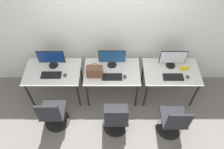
{
  "coord_description": "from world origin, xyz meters",
  "views": [
    {
      "loc": [
        -0.0,
        -2.32,
        3.92
      ],
      "look_at": [
        0.0,
        0.14,
        0.9
      ],
      "focal_mm": 35.0,
      "sensor_mm": 36.0,
      "label": 1
    }
  ],
  "objects_px": {
    "monitor_left": "(51,58)",
    "mouse_left": "(65,75)",
    "mouse_right": "(188,77)",
    "handbag": "(95,71)",
    "monitor_center": "(112,58)",
    "keyboard_right": "(173,77)",
    "monitor_right": "(173,58)",
    "keyboard_center": "(112,77)",
    "keyboard_left": "(51,75)",
    "office_chair_center": "(116,119)",
    "office_chair_right": "(173,122)",
    "mouse_center": "(125,77)",
    "office_chair_left": "(53,114)"
  },
  "relations": [
    {
      "from": "keyboard_center",
      "to": "monitor_right",
      "type": "bearing_deg",
      "value": 14.21
    },
    {
      "from": "mouse_right",
      "to": "handbag",
      "type": "height_order",
      "value": "handbag"
    },
    {
      "from": "keyboard_left",
      "to": "monitor_right",
      "type": "height_order",
      "value": "monitor_right"
    },
    {
      "from": "mouse_right",
      "to": "keyboard_right",
      "type": "bearing_deg",
      "value": 179.55
    },
    {
      "from": "office_chair_left",
      "to": "monitor_right",
      "type": "bearing_deg",
      "value": 21.06
    },
    {
      "from": "monitor_left",
      "to": "keyboard_right",
      "type": "distance_m",
      "value": 2.3
    },
    {
      "from": "office_chair_left",
      "to": "office_chair_right",
      "type": "height_order",
      "value": "same"
    },
    {
      "from": "mouse_left",
      "to": "office_chair_left",
      "type": "relative_size",
      "value": 0.1
    },
    {
      "from": "office_chair_right",
      "to": "office_chair_left",
      "type": "bearing_deg",
      "value": 175.97
    },
    {
      "from": "monitor_left",
      "to": "keyboard_right",
      "type": "bearing_deg",
      "value": -7.41
    },
    {
      "from": "monitor_left",
      "to": "mouse_center",
      "type": "xyz_separation_m",
      "value": [
        1.37,
        -0.29,
        -0.19
      ]
    },
    {
      "from": "monitor_left",
      "to": "keyboard_right",
      "type": "height_order",
      "value": "monitor_left"
    },
    {
      "from": "mouse_center",
      "to": "office_chair_center",
      "type": "distance_m",
      "value": 0.79
    },
    {
      "from": "keyboard_left",
      "to": "keyboard_center",
      "type": "height_order",
      "value": "same"
    },
    {
      "from": "mouse_right",
      "to": "handbag",
      "type": "relative_size",
      "value": 0.3
    },
    {
      "from": "monitor_left",
      "to": "handbag",
      "type": "xyz_separation_m",
      "value": [
        0.82,
        -0.25,
        -0.09
      ]
    },
    {
      "from": "keyboard_center",
      "to": "keyboard_right",
      "type": "relative_size",
      "value": 1.0
    },
    {
      "from": "mouse_left",
      "to": "mouse_center",
      "type": "xyz_separation_m",
      "value": [
        1.11,
        -0.03,
        0.0
      ]
    },
    {
      "from": "keyboard_left",
      "to": "office_chair_right",
      "type": "relative_size",
      "value": 0.42
    },
    {
      "from": "monitor_center",
      "to": "handbag",
      "type": "distance_m",
      "value": 0.42
    },
    {
      "from": "keyboard_right",
      "to": "keyboard_center",
      "type": "bearing_deg",
      "value": 179.82
    },
    {
      "from": "office_chair_center",
      "to": "keyboard_right",
      "type": "height_order",
      "value": "office_chair_center"
    },
    {
      "from": "keyboard_center",
      "to": "handbag",
      "type": "relative_size",
      "value": 1.25
    },
    {
      "from": "keyboard_left",
      "to": "mouse_center",
      "type": "bearing_deg",
      "value": -1.94
    },
    {
      "from": "keyboard_center",
      "to": "monitor_right",
      "type": "xyz_separation_m",
      "value": [
        1.13,
        0.29,
        0.2
      ]
    },
    {
      "from": "mouse_left",
      "to": "monitor_right",
      "type": "bearing_deg",
      "value": 7.25
    },
    {
      "from": "monitor_center",
      "to": "keyboard_center",
      "type": "distance_m",
      "value": 0.36
    },
    {
      "from": "monitor_left",
      "to": "mouse_right",
      "type": "bearing_deg",
      "value": -6.69
    },
    {
      "from": "office_chair_left",
      "to": "monitor_right",
      "type": "height_order",
      "value": "monitor_right"
    },
    {
      "from": "keyboard_left",
      "to": "office_chair_left",
      "type": "distance_m",
      "value": 0.73
    },
    {
      "from": "office_chair_right",
      "to": "handbag",
      "type": "relative_size",
      "value": 3.0
    },
    {
      "from": "monitor_left",
      "to": "mouse_right",
      "type": "distance_m",
      "value": 2.56
    },
    {
      "from": "office_chair_left",
      "to": "handbag",
      "type": "bearing_deg",
      "value": 38.86
    },
    {
      "from": "monitor_left",
      "to": "handbag",
      "type": "height_order",
      "value": "monitor_left"
    },
    {
      "from": "office_chair_left",
      "to": "monitor_center",
      "type": "height_order",
      "value": "monitor_center"
    },
    {
      "from": "mouse_center",
      "to": "monitor_left",
      "type": "bearing_deg",
      "value": 167.9
    },
    {
      "from": "keyboard_left",
      "to": "office_chair_center",
      "type": "height_order",
      "value": "office_chair_center"
    },
    {
      "from": "keyboard_center",
      "to": "mouse_center",
      "type": "bearing_deg",
      "value": -0.68
    },
    {
      "from": "office_chair_left",
      "to": "office_chair_right",
      "type": "xyz_separation_m",
      "value": [
        2.16,
        -0.15,
        0.0
      ]
    },
    {
      "from": "keyboard_left",
      "to": "keyboard_center",
      "type": "xyz_separation_m",
      "value": [
        1.13,
        -0.04,
        0.0
      ]
    },
    {
      "from": "office_chair_center",
      "to": "mouse_right",
      "type": "xyz_separation_m",
      "value": [
        1.33,
        0.66,
        0.4
      ]
    },
    {
      "from": "keyboard_right",
      "to": "mouse_center",
      "type": "bearing_deg",
      "value": 179.95
    },
    {
      "from": "monitor_right",
      "to": "mouse_right",
      "type": "height_order",
      "value": "monitor_right"
    },
    {
      "from": "handbag",
      "to": "monitor_center",
      "type": "bearing_deg",
      "value": 39.13
    },
    {
      "from": "monitor_left",
      "to": "mouse_left",
      "type": "relative_size",
      "value": 5.57
    },
    {
      "from": "office_chair_left",
      "to": "mouse_center",
      "type": "bearing_deg",
      "value": 23.14
    },
    {
      "from": "office_chair_center",
      "to": "mouse_left",
      "type": "bearing_deg",
      "value": 143.74
    },
    {
      "from": "keyboard_left",
      "to": "office_chair_center",
      "type": "distance_m",
      "value": 1.45
    },
    {
      "from": "keyboard_left",
      "to": "monitor_center",
      "type": "relative_size",
      "value": 0.75
    },
    {
      "from": "mouse_center",
      "to": "keyboard_right",
      "type": "relative_size",
      "value": 0.24
    }
  ]
}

